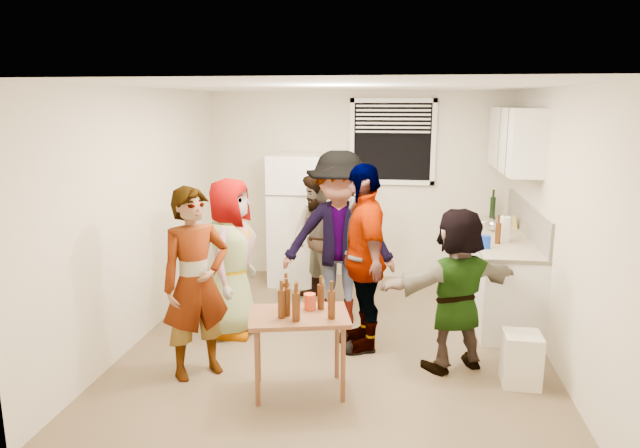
% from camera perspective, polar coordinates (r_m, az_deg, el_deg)
% --- Properties ---
extents(room, '(4.00, 4.50, 2.50)m').
position_cam_1_polar(room, '(5.87, 1.89, -11.60)').
color(room, beige).
rests_on(room, ground).
extents(window, '(1.12, 0.10, 1.06)m').
position_cam_1_polar(window, '(7.57, 7.25, 8.15)').
color(window, white).
rests_on(window, room).
extents(refrigerator, '(0.70, 0.70, 1.70)m').
position_cam_1_polar(refrigerator, '(7.50, -2.20, 0.49)').
color(refrigerator, white).
rests_on(refrigerator, ground).
extents(counter_lower, '(0.60, 2.20, 0.86)m').
position_cam_1_polar(counter_lower, '(6.87, 17.28, -4.77)').
color(counter_lower, white).
rests_on(counter_lower, ground).
extents(countertop, '(0.64, 2.22, 0.04)m').
position_cam_1_polar(countertop, '(6.76, 17.52, -1.12)').
color(countertop, beige).
rests_on(countertop, counter_lower).
extents(backsplash, '(0.03, 2.20, 0.36)m').
position_cam_1_polar(backsplash, '(6.77, 20.01, 0.47)').
color(backsplash, '#B9B2A9').
rests_on(backsplash, countertop).
extents(upper_cabinets, '(0.34, 1.60, 0.70)m').
position_cam_1_polar(upper_cabinets, '(6.83, 18.92, 8.02)').
color(upper_cabinets, white).
rests_on(upper_cabinets, room).
extents(kettle, '(0.27, 0.24, 0.18)m').
position_cam_1_polar(kettle, '(6.89, 16.93, -0.67)').
color(kettle, silver).
rests_on(kettle, countertop).
extents(paper_towel, '(0.12, 0.12, 0.27)m').
position_cam_1_polar(paper_towel, '(6.41, 17.85, -1.65)').
color(paper_towel, white).
rests_on(paper_towel, countertop).
extents(wine_bottle, '(0.07, 0.07, 0.27)m').
position_cam_1_polar(wine_bottle, '(7.65, 16.81, 0.59)').
color(wine_bottle, black).
rests_on(wine_bottle, countertop).
extents(beer_bottle_counter, '(0.06, 0.06, 0.23)m').
position_cam_1_polar(beer_bottle_counter, '(6.29, 17.31, -1.89)').
color(beer_bottle_counter, '#47230C').
rests_on(beer_bottle_counter, countertop).
extents(blue_cup, '(0.10, 0.10, 0.13)m').
position_cam_1_polar(blue_cup, '(6.06, 16.21, -2.34)').
color(blue_cup, '#0D37C5').
rests_on(blue_cup, countertop).
extents(picture_frame, '(0.02, 0.17, 0.14)m').
position_cam_1_polar(picture_frame, '(7.12, 18.87, 0.18)').
color(picture_frame, gold).
rests_on(picture_frame, countertop).
extents(trash_bin, '(0.31, 0.31, 0.45)m').
position_cam_1_polar(trash_bin, '(5.24, 19.48, -12.39)').
color(trash_bin, silver).
rests_on(trash_bin, ground).
extents(serving_table, '(0.90, 0.70, 0.68)m').
position_cam_1_polar(serving_table, '(4.96, -2.08, -16.32)').
color(serving_table, brown).
rests_on(serving_table, ground).
extents(beer_bottle_table, '(0.05, 0.05, 0.21)m').
position_cam_1_polar(beer_bottle_table, '(4.79, 0.08, -8.47)').
color(beer_bottle_table, '#47230C').
rests_on(beer_bottle_table, serving_table).
extents(red_cup, '(0.10, 0.10, 0.13)m').
position_cam_1_polar(red_cup, '(4.78, -1.03, -8.51)').
color(red_cup, '#CA4022').
rests_on(red_cup, serving_table).
extents(guest_grey, '(1.67, 0.89, 0.52)m').
position_cam_1_polar(guest_grey, '(6.12, -8.66, -10.72)').
color(guest_grey, gray).
rests_on(guest_grey, ground).
extents(guest_stripe, '(1.57, 1.66, 0.40)m').
position_cam_1_polar(guest_stripe, '(5.35, -11.90, -14.38)').
color(guest_stripe, '#141933').
rests_on(guest_stripe, ground).
extents(guest_back_left, '(1.64, 1.65, 0.59)m').
position_cam_1_polar(guest_back_left, '(6.87, -0.18, -7.99)').
color(guest_back_left, brown).
rests_on(guest_back_left, ground).
extents(guest_back_right, '(1.27, 1.91, 0.69)m').
position_cam_1_polar(guest_back_right, '(6.38, 1.84, -9.61)').
color(guest_back_right, '#46464C').
rests_on(guest_back_right, ground).
extents(guest_black, '(2.03, 1.52, 0.44)m').
position_cam_1_polar(guest_black, '(5.78, 4.19, -12.06)').
color(guest_black, black).
rests_on(guest_black, ground).
extents(guest_orange, '(1.92, 1.96, 0.44)m').
position_cam_1_polar(guest_orange, '(5.48, 13.13, -13.74)').
color(guest_orange, '#D98059').
rests_on(guest_orange, ground).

